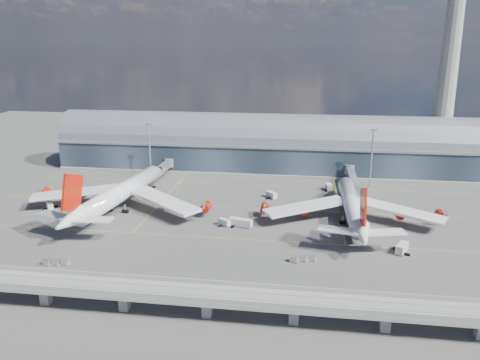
# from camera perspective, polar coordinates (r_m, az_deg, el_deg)

# --- Properties ---
(ground) EXTENTS (500.00, 500.00, 0.00)m
(ground) POSITION_cam_1_polar(r_m,az_deg,el_deg) (161.81, 0.01, -5.78)
(ground) COLOR #474744
(ground) RESTS_ON ground
(taxi_lines) EXTENTS (200.00, 80.12, 0.01)m
(taxi_lines) POSITION_cam_1_polar(r_m,az_deg,el_deg) (182.28, 0.98, -3.17)
(taxi_lines) COLOR gold
(taxi_lines) RESTS_ON ground
(terminal) EXTENTS (200.00, 30.00, 28.00)m
(terminal) POSITION_cam_1_polar(r_m,az_deg,el_deg) (232.67, 2.69, 4.06)
(terminal) COLOR #212C37
(terminal) RESTS_ON ground
(control_tower) EXTENTS (19.00, 19.00, 103.00)m
(control_tower) POSITION_cam_1_polar(r_m,az_deg,el_deg) (240.23, 24.13, 12.79)
(control_tower) COLOR gray
(control_tower) RESTS_ON ground
(guideway) EXTENTS (220.00, 8.50, 7.20)m
(guideway) POSITION_cam_1_polar(r_m,az_deg,el_deg) (110.78, -4.08, -13.92)
(guideway) COLOR gray
(guideway) RESTS_ON ground
(floodlight_mast_left) EXTENTS (3.00, 0.70, 25.70)m
(floodlight_mast_left) POSITION_cam_1_polar(r_m,az_deg,el_deg) (220.50, -10.96, 3.69)
(floodlight_mast_left) COLOR gray
(floodlight_mast_left) RESTS_ON ground
(floodlight_mast_right) EXTENTS (3.00, 0.70, 25.70)m
(floodlight_mast_right) POSITION_cam_1_polar(r_m,az_deg,el_deg) (210.83, 15.76, 2.79)
(floodlight_mast_right) COLOR gray
(floodlight_mast_right) RESTS_ON ground
(airliner_left) EXTENTS (71.53, 75.23, 22.92)m
(airliner_left) POSITION_cam_1_polar(r_m,az_deg,el_deg) (181.11, -14.61, -1.67)
(airliner_left) COLOR white
(airliner_left) RESTS_ON ground
(airliner_right) EXTENTS (64.86, 67.77, 21.54)m
(airliner_right) POSITION_cam_1_polar(r_m,az_deg,el_deg) (169.03, 13.52, -3.24)
(airliner_right) COLOR white
(airliner_right) RESTS_ON ground
(jet_bridge_left) EXTENTS (4.40, 28.00, 7.25)m
(jet_bridge_left) POSITION_cam_1_polar(r_m,az_deg,el_deg) (218.85, -9.45, 1.39)
(jet_bridge_left) COLOR gray
(jet_bridge_left) RESTS_ON ground
(jet_bridge_right) EXTENTS (4.40, 32.00, 7.25)m
(jet_bridge_right) POSITION_cam_1_polar(r_m,az_deg,el_deg) (208.28, 13.49, 0.38)
(jet_bridge_right) COLOR gray
(jet_bridge_right) RESTS_ON ground
(service_truck_0) EXTENTS (5.21, 6.02, 2.50)m
(service_truck_0) POSITION_cam_1_polar(r_m,az_deg,el_deg) (192.98, -22.19, -2.90)
(service_truck_0) COLOR #BCBCB7
(service_truck_0) RESTS_ON ground
(service_truck_1) EXTENTS (4.66, 3.91, 2.47)m
(service_truck_1) POSITION_cam_1_polar(r_m,az_deg,el_deg) (162.65, -1.91, -5.19)
(service_truck_1) COLOR #BCBCB7
(service_truck_1) RESTS_ON ground
(service_truck_2) EXTENTS (8.37, 4.27, 2.92)m
(service_truck_2) POSITION_cam_1_polar(r_m,az_deg,el_deg) (161.63, 0.08, -5.22)
(service_truck_2) COLOR #BCBCB7
(service_truck_2) RESTS_ON ground
(service_truck_3) EXTENTS (4.80, 6.39, 2.90)m
(service_truck_3) POSITION_cam_1_polar(r_m,az_deg,el_deg) (150.73, 19.13, -7.87)
(service_truck_3) COLOR #BCBCB7
(service_truck_3) RESTS_ON ground
(service_truck_4) EXTENTS (2.98, 5.11, 2.80)m
(service_truck_4) POSITION_cam_1_polar(r_m,az_deg,el_deg) (204.42, 10.78, -0.85)
(service_truck_4) COLOR #BCBCB7
(service_truck_4) RESTS_ON ground
(service_truck_5) EXTENTS (5.05, 5.46, 2.61)m
(service_truck_5) POSITION_cam_1_polar(r_m,az_deg,el_deg) (191.20, 3.85, -1.84)
(service_truck_5) COLOR #BCBCB7
(service_truck_5) RESTS_ON ground
(cargo_train_0) EXTENTS (7.89, 2.89, 1.73)m
(cargo_train_0) POSITION_cam_1_polar(r_m,az_deg,el_deg) (145.42, -21.50, -9.29)
(cargo_train_0) COLOR gray
(cargo_train_0) RESTS_ON ground
(cargo_train_1) EXTENTS (8.01, 4.07, 1.76)m
(cargo_train_1) POSITION_cam_1_polar(r_m,az_deg,el_deg) (138.81, 7.71, -9.46)
(cargo_train_1) COLOR gray
(cargo_train_1) RESTS_ON ground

